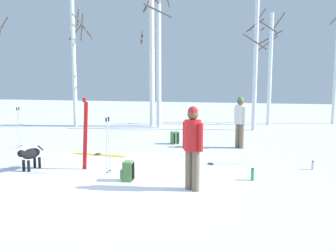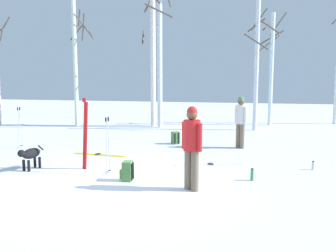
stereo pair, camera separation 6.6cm
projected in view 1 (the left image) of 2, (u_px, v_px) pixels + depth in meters
The scene contains 18 objects.
ground_plane at pixel (115, 182), 7.63m from camera, with size 60.00×60.00×0.00m, color white.
person_0 at pixel (193, 143), 6.96m from camera, with size 0.46×0.34×1.72m.
person_2 at pixel (240, 119), 11.46m from camera, with size 0.41×0.39×1.72m.
dog at pixel (30, 155), 8.63m from camera, with size 0.28×0.90×0.57m.
ski_pair_planted_0 at pixel (85, 134), 8.62m from camera, with size 0.25×0.10×1.80m.
ski_pair_lying_0 at pixel (99, 155), 10.43m from camera, with size 1.72×0.26×0.05m.
ski_pair_lying_1 at pixel (209, 165), 9.19m from camera, with size 1.76×0.82×0.05m.
ski_poles_0 at pixel (19, 126), 11.49m from camera, with size 0.07×0.20×1.36m.
ski_poles_1 at pixel (108, 144), 8.19m from camera, with size 0.07×0.23×1.37m.
backpack_0 at pixel (175, 138), 12.30m from camera, with size 0.34×0.35×0.44m.
backpack_1 at pixel (128, 171), 7.71m from camera, with size 0.31×0.28×0.44m.
water_bottle_0 at pixel (313, 165), 8.69m from camera, with size 0.06×0.06×0.23m.
water_bottle_1 at pixel (253, 175), 7.75m from camera, with size 0.07×0.07×0.28m.
birch_tree_1 at pixel (74, 58), 16.96m from camera, with size 1.17×1.42×6.49m.
birch_tree_2 at pixel (152, 50), 16.80m from camera, with size 1.23×1.22×7.23m.
birch_tree_3 at pixel (159, 45), 16.29m from camera, with size 1.35×1.16×7.57m.
birch_tree_4 at pixel (255, 60), 15.45m from camera, with size 1.07×1.07×6.13m.
birch_tree_5 at pixel (270, 65), 17.34m from camera, with size 1.46×1.60×5.59m.
Camera 1 is at (2.97, -6.89, 2.20)m, focal length 37.00 mm.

